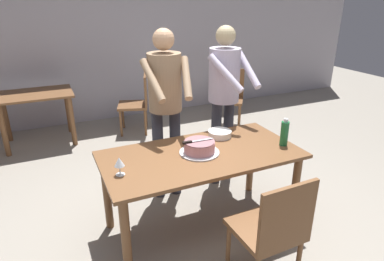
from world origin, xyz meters
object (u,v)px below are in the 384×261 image
(plate_stack, at_px, (220,134))
(background_table, at_px, (36,105))
(person_cutting_cake, at_px, (165,98))
(cake_knife, at_px, (192,142))
(person_standing_beside, at_px, (224,90))
(water_bottle, at_px, (284,133))
(background_chair_0, at_px, (138,101))
(wine_glass_near, at_px, (119,162))
(chair_near_side, at_px, (272,228))
(background_chair_1, at_px, (229,95))
(main_dining_table, at_px, (201,165))
(cake_on_platter, at_px, (199,147))

(plate_stack, xyz_separation_m, background_table, (-1.58, 2.42, -0.20))
(plate_stack, xyz_separation_m, person_cutting_cake, (-0.39, 0.38, 0.30))
(cake_knife, height_order, person_standing_beside, person_standing_beside)
(plate_stack, bearing_deg, water_bottle, -43.71)
(background_chair_0, bearing_deg, person_cutting_cake, -96.91)
(wine_glass_near, distance_m, chair_near_side, 1.18)
(chair_near_side, bearing_deg, person_cutting_cake, 99.43)
(cake_knife, height_order, water_bottle, water_bottle)
(person_cutting_cake, height_order, background_table, person_cutting_cake)
(background_chair_0, xyz_separation_m, background_chair_1, (1.44, -0.30, 0.00))
(plate_stack, distance_m, background_table, 2.89)
(main_dining_table, height_order, cake_on_platter, cake_on_platter)
(cake_on_platter, height_order, plate_stack, cake_on_platter)
(main_dining_table, xyz_separation_m, chair_near_side, (0.16, -0.80, -0.15))
(background_table, bearing_deg, cake_on_platter, -64.83)
(person_standing_beside, height_order, background_chair_1, person_standing_beside)
(cake_knife, xyz_separation_m, water_bottle, (0.82, -0.17, -0.00))
(background_table, bearing_deg, plate_stack, -56.89)
(background_chair_1, bearing_deg, background_chair_0, 168.34)
(wine_glass_near, height_order, person_cutting_cake, person_cutting_cake)
(water_bottle, bearing_deg, plate_stack, 136.29)
(cake_knife, bearing_deg, chair_near_side, -73.19)
(cake_knife, bearing_deg, person_cutting_cake, 89.31)
(main_dining_table, xyz_separation_m, plate_stack, (0.32, 0.25, 0.14))
(main_dining_table, distance_m, water_bottle, 0.79)
(cake_knife, bearing_deg, background_chair_1, 52.65)
(person_standing_beside, bearing_deg, cake_on_platter, -132.72)
(background_table, bearing_deg, background_chair_1, -9.18)
(plate_stack, relative_size, water_bottle, 0.88)
(cake_on_platter, xyz_separation_m, water_bottle, (0.75, -0.16, 0.06))
(wine_glass_near, height_order, chair_near_side, chair_near_side)
(plate_stack, height_order, background_chair_1, background_chair_1)
(cake_knife, distance_m, water_bottle, 0.84)
(person_cutting_cake, height_order, chair_near_side, person_cutting_cake)
(plate_stack, bearing_deg, chair_near_side, -98.46)
(background_chair_0, bearing_deg, person_standing_beside, -76.56)
(water_bottle, bearing_deg, cake_knife, 168.43)
(person_standing_beside, xyz_separation_m, background_table, (-1.85, 2.00, -0.50))
(cake_on_platter, distance_m, chair_near_side, 0.88)
(water_bottle, distance_m, person_cutting_cake, 1.15)
(water_bottle, bearing_deg, cake_on_platter, 167.60)
(chair_near_side, distance_m, background_table, 3.74)
(chair_near_side, height_order, background_chair_0, same)
(cake_on_platter, relative_size, background_chair_0, 0.38)
(main_dining_table, bearing_deg, cake_on_platter, 144.37)
(person_cutting_cake, distance_m, background_chair_1, 2.36)
(background_chair_0, bearing_deg, main_dining_table, -93.41)
(main_dining_table, bearing_deg, person_standing_beside, 48.31)
(main_dining_table, xyz_separation_m, person_cutting_cake, (-0.08, 0.63, 0.43))
(person_standing_beside, relative_size, background_chair_0, 1.91)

